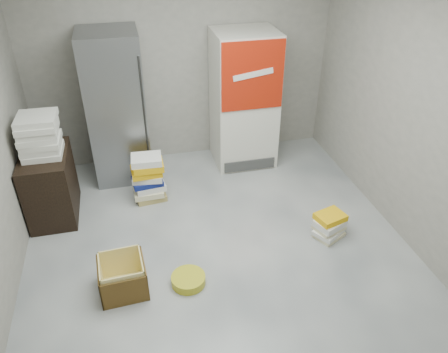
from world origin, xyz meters
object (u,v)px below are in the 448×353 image
wood_shelf (51,185)px  phonebook_stack_main (148,178)px  cardboard_box (123,278)px  coke_cooler (244,100)px  steel_fridge (116,108)px

wood_shelf → phonebook_stack_main: wood_shelf is taller
phonebook_stack_main → cardboard_box: size_ratio=1.33×
coke_cooler → cardboard_box: 2.86m
coke_cooler → phonebook_stack_main: coke_cooler is taller
coke_cooler → phonebook_stack_main: (-1.38, -0.67, -0.60)m
steel_fridge → wood_shelf: bearing=-138.7°
wood_shelf → steel_fridge: bearing=41.3°
steel_fridge → phonebook_stack_main: (0.27, -0.68, -0.65)m
coke_cooler → phonebook_stack_main: bearing=-153.9°
coke_cooler → cardboard_box: (-1.76, -2.12, -0.76)m
phonebook_stack_main → coke_cooler: bearing=25.2°
steel_fridge → cardboard_box: size_ratio=4.19×
steel_fridge → wood_shelf: size_ratio=2.37×
wood_shelf → phonebook_stack_main: 1.11m
coke_cooler → wood_shelf: bearing=-163.7°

